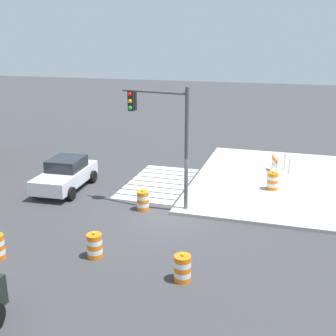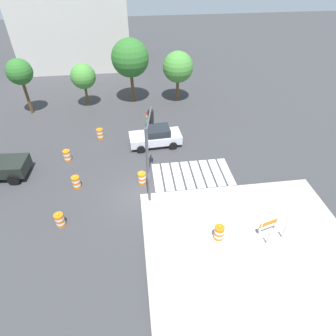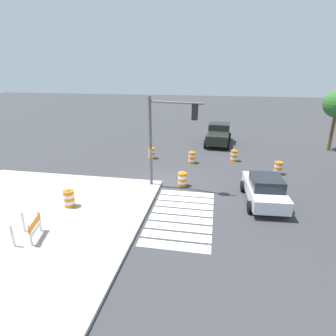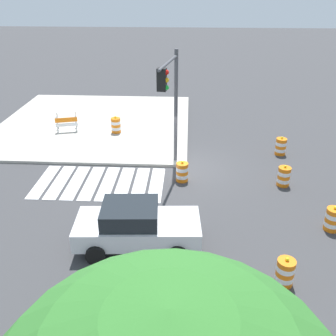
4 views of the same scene
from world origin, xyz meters
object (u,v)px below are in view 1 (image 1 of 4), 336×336
traffic_barrel_median_near (95,246)px  traffic_barrel_on_sidewalk (272,181)px  construction_barricade (277,163)px  sports_car (66,174)px  traffic_barrel_crosswalk_end (143,201)px  traffic_barrel_median_far (182,268)px  traffic_light_pole (163,125)px

traffic_barrel_median_near → traffic_barrel_on_sidewalk: 10.43m
traffic_barrel_median_near → construction_barricade: (11.72, -5.85, 0.27)m
traffic_barrel_median_near → construction_barricade: 13.10m
sports_car → traffic_barrel_crosswalk_end: sports_car is taller
construction_barricade → traffic_barrel_median_near: bearing=153.5°
traffic_barrel_crosswalk_end → sports_car: bearing=72.8°
sports_car → traffic_barrel_median_near: 7.68m
traffic_barrel_median_near → traffic_barrel_on_sidewalk: traffic_barrel_on_sidewalk is taller
traffic_barrel_median_far → construction_barricade: (12.30, -2.43, 0.27)m
traffic_barrel_median_far → traffic_barrel_on_sidewalk: 9.57m
traffic_barrel_crosswalk_end → traffic_barrel_on_sidewalk: 6.92m
traffic_barrel_crosswalk_end → traffic_barrel_median_far: bearing=-148.0°
construction_barricade → traffic_light_pole: size_ratio=0.25×
traffic_barrel_median_far → construction_barricade: size_ratio=0.73×
construction_barricade → traffic_light_pole: 8.75m
traffic_barrel_crosswalk_end → traffic_barrel_median_far: (-5.19, -3.25, 0.00)m
traffic_barrel_median_near → traffic_barrel_on_sidewalk: (8.70, -5.76, 0.15)m
traffic_barrel_median_far → construction_barricade: bearing=-11.2°
traffic_barrel_crosswalk_end → traffic_light_pole: 3.60m
traffic_barrel_median_far → traffic_barrel_median_near: bearing=80.3°
traffic_barrel_crosswalk_end → traffic_barrel_median_far: same height
sports_car → traffic_light_pole: size_ratio=0.80×
traffic_barrel_on_sidewalk → construction_barricade: 3.02m
traffic_barrel_median_near → traffic_light_pole: (5.18, -1.00, 3.46)m
traffic_barrel_on_sidewalk → traffic_light_pole: size_ratio=0.19×
traffic_barrel_median_far → sports_car: bearing=50.3°
sports_car → traffic_barrel_crosswalk_end: bearing=-107.2°
traffic_barrel_crosswalk_end → traffic_barrel_median_near: bearing=177.8°
traffic_barrel_median_far → traffic_light_pole: (5.76, 2.43, 3.46)m
construction_barricade → sports_car: bearing=118.1°
sports_car → traffic_barrel_median_far: size_ratio=4.32×
traffic_light_pole → construction_barricade: bearing=-36.6°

